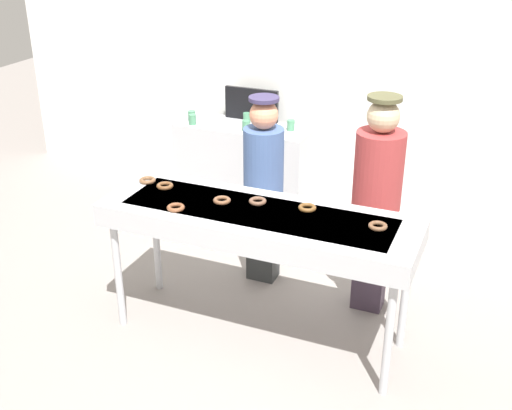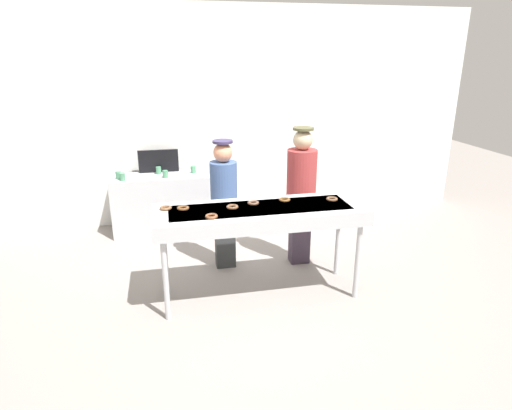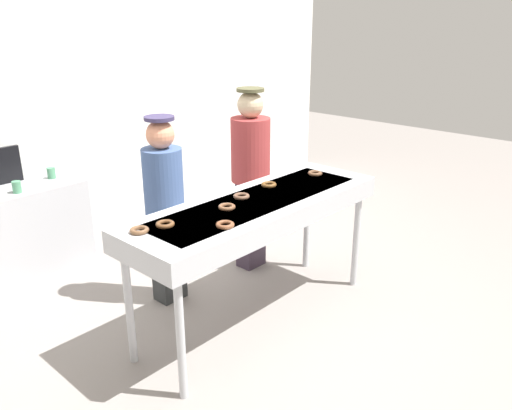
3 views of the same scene
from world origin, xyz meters
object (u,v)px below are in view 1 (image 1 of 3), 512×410
(worker_baker, at_px, (263,181))
(paper_cup_1, at_px, (247,118))
(chocolate_donut_5, at_px, (165,186))
(fryer_conveyor, at_px, (258,223))
(paper_cup_4, at_px, (246,126))
(paper_cup_0, at_px, (291,125))
(paper_cup_3, at_px, (192,116))
(chocolate_donut_1, at_px, (222,200))
(chocolate_donut_6, at_px, (258,201))
(chocolate_donut_0, at_px, (378,226))
(prep_counter, at_px, (244,165))
(chocolate_donut_2, at_px, (307,208))
(paper_cup_2, at_px, (192,119))
(chocolate_donut_4, at_px, (147,180))
(chocolate_donut_3, at_px, (176,208))
(menu_display, at_px, (252,104))
(worker_assistant, at_px, (377,191))

(worker_baker, relative_size, paper_cup_1, 15.17)
(chocolate_donut_5, xyz_separation_m, paper_cup_1, (-0.26, 2.12, -0.12))
(fryer_conveyor, xyz_separation_m, paper_cup_4, (-0.95, 1.98, -0.02))
(paper_cup_0, xyz_separation_m, paper_cup_3, (-1.06, -0.11, 0.00))
(chocolate_donut_5, xyz_separation_m, worker_baker, (0.51, 0.68, -0.14))
(paper_cup_0, bearing_deg, worker_baker, -79.10)
(chocolate_donut_1, relative_size, paper_cup_3, 1.18)
(chocolate_donut_1, xyz_separation_m, chocolate_donut_6, (0.24, 0.08, 0.00))
(chocolate_donut_0, bearing_deg, worker_baker, 146.75)
(chocolate_donut_5, relative_size, worker_baker, 0.08)
(prep_counter, distance_m, paper_cup_3, 0.75)
(paper_cup_0, distance_m, paper_cup_4, 0.45)
(chocolate_donut_2, xyz_separation_m, paper_cup_4, (-1.26, 1.83, -0.12))
(chocolate_donut_0, height_order, paper_cup_4, chocolate_donut_0)
(chocolate_donut_0, distance_m, chocolate_donut_1, 1.11)
(chocolate_donut_1, distance_m, paper_cup_3, 2.42)
(paper_cup_1, bearing_deg, worker_baker, -61.79)
(paper_cup_0, relative_size, paper_cup_2, 1.00)
(prep_counter, bearing_deg, paper_cup_0, 4.87)
(chocolate_donut_5, distance_m, paper_cup_4, 1.89)
(chocolate_donut_2, relative_size, chocolate_donut_4, 1.00)
(fryer_conveyor, height_order, worker_baker, worker_baker)
(chocolate_donut_0, distance_m, chocolate_donut_5, 1.61)
(chocolate_donut_3, height_order, paper_cup_3, chocolate_donut_3)
(chocolate_donut_4, bearing_deg, paper_cup_1, 92.31)
(chocolate_donut_1, distance_m, menu_display, 2.42)
(chocolate_donut_5, relative_size, paper_cup_3, 1.18)
(worker_baker, xyz_separation_m, prep_counter, (-0.77, 1.34, -0.47))
(paper_cup_2, height_order, menu_display, menu_display)
(chocolate_donut_3, bearing_deg, prep_counter, 102.40)
(chocolate_donut_1, relative_size, worker_assistant, 0.07)
(worker_assistant, relative_size, paper_cup_4, 16.42)
(chocolate_donut_0, relative_size, menu_display, 0.21)
(chocolate_donut_0, distance_m, prep_counter, 2.84)
(paper_cup_3, distance_m, paper_cup_4, 0.66)
(fryer_conveyor, distance_m, prep_counter, 2.42)
(chocolate_donut_3, relative_size, menu_display, 0.21)
(chocolate_donut_0, height_order, chocolate_donut_1, same)
(worker_assistant, bearing_deg, fryer_conveyor, 55.56)
(paper_cup_2, bearing_deg, chocolate_donut_2, -44.32)
(chocolate_donut_0, relative_size, chocolate_donut_2, 1.00)
(chocolate_donut_3, xyz_separation_m, chocolate_donut_5, (-0.26, 0.30, 0.00))
(chocolate_donut_0, height_order, chocolate_donut_2, same)
(paper_cup_0, bearing_deg, chocolate_donut_1, -83.23)
(prep_counter, distance_m, paper_cup_2, 0.72)
(worker_assistant, bearing_deg, paper_cup_0, -41.09)
(chocolate_donut_3, bearing_deg, worker_baker, 75.29)
(chocolate_donut_3, relative_size, paper_cup_3, 1.18)
(menu_display, bearing_deg, paper_cup_4, -75.88)
(worker_baker, bearing_deg, paper_cup_2, -54.09)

